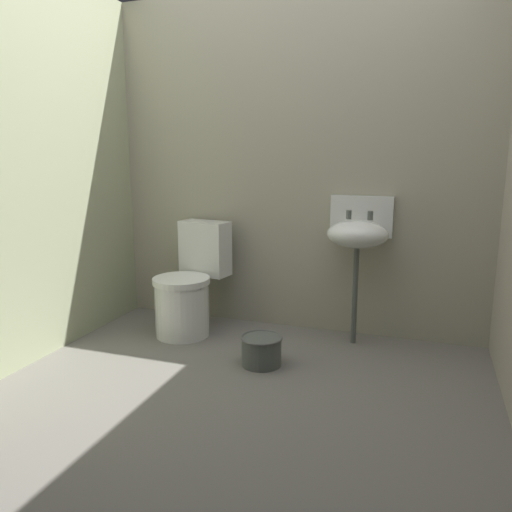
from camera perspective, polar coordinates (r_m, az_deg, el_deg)
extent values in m
cube|color=slate|center=(2.81, -1.94, -16.11)|extent=(3.09, 2.64, 0.08)
cube|color=#9E9C84|center=(3.60, 4.71, 10.32)|extent=(3.09, 0.10, 2.37)
cube|color=#9AA27D|center=(3.33, -24.76, 9.19)|extent=(0.10, 2.44, 2.37)
cylinder|color=silver|center=(3.56, -8.48, -6.08)|extent=(0.44, 0.44, 0.38)
cylinder|color=silver|center=(3.50, -8.58, -2.80)|extent=(0.46, 0.46, 0.04)
cube|color=silver|center=(3.70, -5.88, 0.91)|extent=(0.38, 0.24, 0.40)
cylinder|color=#4D544E|center=(3.40, 11.30, -4.55)|extent=(0.04, 0.04, 0.66)
ellipsoid|color=silver|center=(3.31, 11.59, 2.45)|extent=(0.40, 0.32, 0.18)
cube|color=silver|center=(3.46, 12.03, 4.50)|extent=(0.42, 0.04, 0.28)
cylinder|color=#4D544E|center=(3.36, 10.63, 4.70)|extent=(0.04, 0.04, 0.06)
cylinder|color=#4D544E|center=(3.34, 13.01, 4.56)|extent=(0.04, 0.04, 0.06)
cylinder|color=#4D544E|center=(3.08, 0.56, -10.86)|extent=(0.24, 0.24, 0.18)
torus|color=#4E4F4D|center=(3.04, 0.57, -9.34)|extent=(0.26, 0.26, 0.02)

